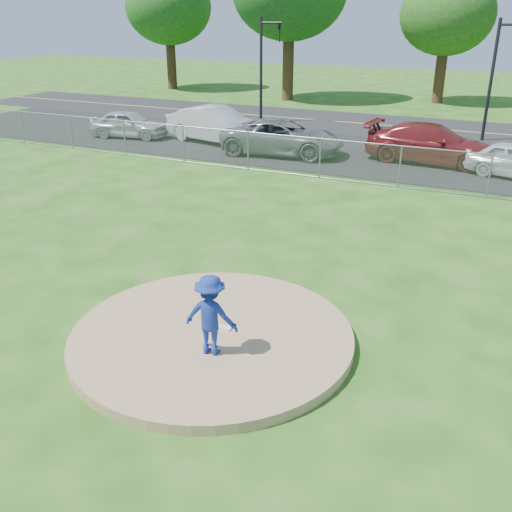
% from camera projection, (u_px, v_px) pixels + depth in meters
% --- Properties ---
extents(ground, '(120.00, 120.00, 0.00)m').
position_uv_depth(ground, '(356.00, 199.00, 19.29)').
color(ground, '#205011').
rests_on(ground, ground).
extents(pitchers_mound, '(5.40, 5.40, 0.20)m').
position_uv_depth(pitchers_mound, '(212.00, 336.00, 10.92)').
color(pitchers_mound, '#9E7E56').
rests_on(pitchers_mound, ground).
extents(pitching_rubber, '(0.60, 0.15, 0.04)m').
position_uv_depth(pitching_rubber, '(217.00, 326.00, 11.04)').
color(pitching_rubber, white).
rests_on(pitching_rubber, pitchers_mound).
extents(chain_link_fence, '(40.00, 0.06, 1.50)m').
position_uv_depth(chain_link_fence, '(372.00, 164.00, 20.66)').
color(chain_link_fence, gray).
rests_on(chain_link_fence, ground).
extents(parking_lot, '(50.00, 8.00, 0.01)m').
position_uv_depth(parking_lot, '(397.00, 158.00, 24.71)').
color(parking_lot, black).
rests_on(parking_lot, ground).
extents(street, '(60.00, 7.00, 0.01)m').
position_uv_depth(street, '(427.00, 128.00, 30.96)').
color(street, black).
rests_on(street, ground).
extents(tree_center, '(6.16, 6.16, 9.84)m').
position_uv_depth(tree_center, '(449.00, 1.00, 37.13)').
color(tree_center, '#3B2315').
rests_on(tree_center, ground).
extents(traffic_signal_left, '(1.28, 0.20, 5.60)m').
position_uv_depth(traffic_signal_left, '(265.00, 61.00, 31.37)').
color(traffic_signal_left, black).
rests_on(traffic_signal_left, ground).
extents(pitcher, '(1.03, 0.67, 1.50)m').
position_uv_depth(pitcher, '(211.00, 315.00, 9.95)').
color(pitcher, navy).
rests_on(pitcher, pitchers_mound).
extents(traffic_cone, '(0.33, 0.33, 0.63)m').
position_uv_depth(traffic_cone, '(275.00, 148.00, 25.03)').
color(traffic_cone, orange).
rests_on(traffic_cone, parking_lot).
extents(parked_car_silver, '(4.10, 2.16, 1.33)m').
position_uv_depth(parked_car_silver, '(129.00, 124.00, 28.48)').
color(parked_car_silver, '#B1B1B6').
rests_on(parked_car_silver, parking_lot).
extents(parked_car_white, '(5.34, 2.80, 1.68)m').
position_uv_depth(parked_car_white, '(216.00, 125.00, 27.33)').
color(parked_car_white, silver).
rests_on(parked_car_white, parking_lot).
extents(parked_car_gray, '(5.60, 3.07, 1.49)m').
position_uv_depth(parked_car_gray, '(282.00, 137.00, 25.03)').
color(parked_car_gray, slate).
rests_on(parked_car_gray, parking_lot).
extents(parked_car_darkred, '(5.58, 2.62, 1.58)m').
position_uv_depth(parked_car_darkred, '(432.00, 144.00, 23.63)').
color(parked_car_darkred, maroon).
rests_on(parked_car_darkred, parking_lot).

